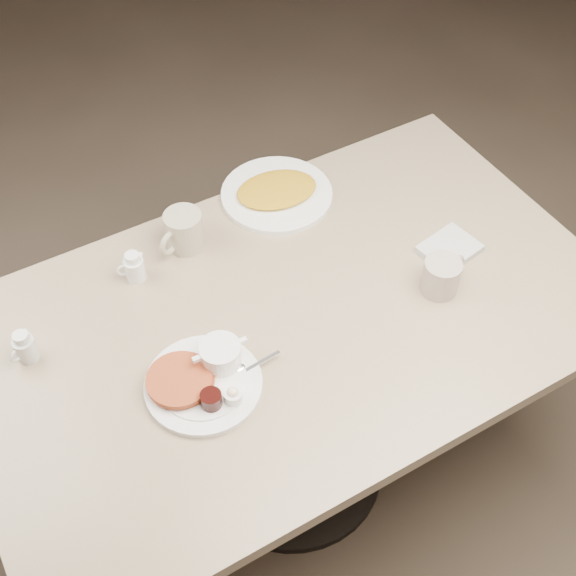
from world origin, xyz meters
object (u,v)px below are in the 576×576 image
creamer_right (134,267)px  coffee_mug_far (183,231)px  diner_table (292,356)px  creamer_left (25,347)px  hash_plate (277,193)px  main_plate (204,377)px  coffee_mug_near (442,275)px

creamer_right → coffee_mug_far: bearing=14.9°
diner_table → creamer_left: creamer_left is taller
creamer_left → hash_plate: creamer_left is taller
main_plate → creamer_right: creamer_right is taller
diner_table → coffee_mug_near: size_ratio=11.31×
coffee_mug_far → creamer_left: coffee_mug_far is taller
diner_table → creamer_left: size_ratio=18.75×
diner_table → creamer_left: bearing=161.9°
hash_plate → creamer_left: bearing=-166.1°
main_plate → coffee_mug_near: 0.61m
coffee_mug_near → hash_plate: (-0.18, 0.48, -0.03)m
coffee_mug_near → creamer_right: bearing=147.3°
coffee_mug_near → coffee_mug_far: (-0.47, 0.43, 0.00)m
diner_table → coffee_mug_far: bearing=110.8°
coffee_mug_far → creamer_left: 0.47m
main_plate → coffee_mug_far: 0.42m
hash_plate → coffee_mug_far: bearing=-171.7°
main_plate → hash_plate: size_ratio=0.92×
creamer_left → main_plate: bearing=-39.9°
diner_table → coffee_mug_near: (0.34, -0.11, 0.22)m
coffee_mug_near → hash_plate: coffee_mug_near is taller
coffee_mug_near → creamer_right: size_ratio=1.66×
main_plate → creamer_left: size_ratio=3.95×
diner_table → hash_plate: bearing=65.7°
diner_table → hash_plate: hash_plate is taller
coffee_mug_near → coffee_mug_far: size_ratio=0.91×
coffee_mug_far → creamer_right: coffee_mug_far is taller
coffee_mug_far → creamer_left: size_ratio=1.82×
main_plate → creamer_right: size_ratio=3.95×
diner_table → main_plate: main_plate is taller
diner_table → coffee_mug_far: (-0.12, 0.32, 0.22)m
diner_table → main_plate: 0.33m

